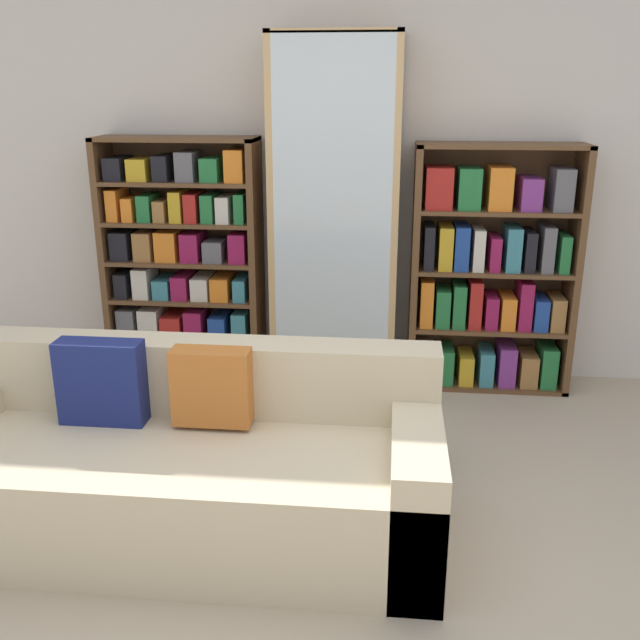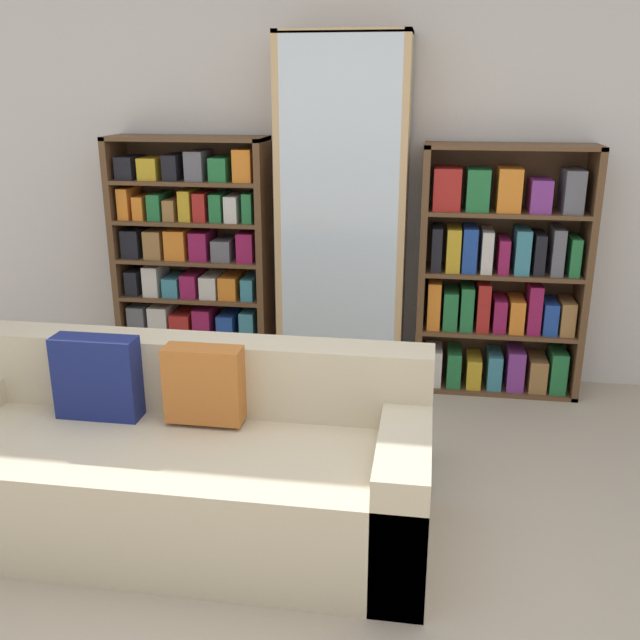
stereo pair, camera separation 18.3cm
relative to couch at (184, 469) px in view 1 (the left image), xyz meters
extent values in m
plane|color=tan|center=(0.56, -0.50, -0.28)|extent=(16.00, 16.00, 0.00)
cube|color=beige|center=(0.56, 1.91, 1.07)|extent=(6.47, 0.06, 2.70)
cube|color=beige|center=(0.00, -0.04, -0.07)|extent=(2.09, 0.82, 0.43)
cube|color=beige|center=(0.00, 0.27, 0.31)|extent=(2.09, 0.20, 0.32)
cube|color=beige|center=(0.95, -0.04, -0.01)|extent=(0.20, 0.82, 0.55)
cube|color=navy|center=(-0.36, 0.11, 0.33)|extent=(0.36, 0.12, 0.36)
cube|color=#B76628|center=(0.11, 0.11, 0.33)|extent=(0.32, 0.12, 0.32)
cube|color=brown|center=(-0.94, 1.70, 0.47)|extent=(0.04, 0.32, 1.50)
cube|color=brown|center=(0.00, 1.70, 0.47)|extent=(0.04, 0.32, 1.50)
cube|color=brown|center=(-0.47, 1.70, 1.21)|extent=(0.97, 0.32, 0.02)
cube|color=brown|center=(-0.47, 1.70, -0.27)|extent=(0.97, 0.32, 0.02)
cube|color=brown|center=(-0.47, 1.86, 0.47)|extent=(0.97, 0.01, 1.50)
cube|color=brown|center=(-0.47, 1.70, -0.02)|extent=(0.89, 0.32, 0.02)
cube|color=brown|center=(-0.47, 1.70, 0.23)|extent=(0.89, 0.32, 0.02)
cube|color=brown|center=(-0.47, 1.70, 0.47)|extent=(0.89, 0.32, 0.02)
cube|color=brown|center=(-0.47, 1.70, 0.71)|extent=(0.89, 0.32, 0.02)
cube|color=brown|center=(-0.47, 1.70, 0.95)|extent=(0.89, 0.32, 0.02)
cube|color=beige|center=(-0.83, 1.69, -0.18)|extent=(0.09, 0.24, 0.16)
cube|color=beige|center=(-0.69, 1.69, -0.17)|extent=(0.12, 0.24, 0.18)
cube|color=#8E1947|center=(-0.54, 1.69, -0.18)|extent=(0.11, 0.24, 0.16)
cube|color=teal|center=(-0.39, 1.69, -0.17)|extent=(0.11, 0.24, 0.19)
cube|color=gold|center=(-0.25, 1.69, -0.17)|extent=(0.12, 0.24, 0.17)
cube|color=orange|center=(-0.10, 1.69, -0.17)|extent=(0.10, 0.24, 0.18)
cube|color=#5B5B60|center=(-0.83, 1.69, 0.08)|extent=(0.11, 0.24, 0.17)
cube|color=beige|center=(-0.69, 1.69, 0.08)|extent=(0.13, 0.24, 0.17)
cube|color=#AD231E|center=(-0.54, 1.69, 0.06)|extent=(0.13, 0.24, 0.13)
cube|color=#8E1947|center=(-0.40, 1.69, 0.08)|extent=(0.11, 0.24, 0.16)
cube|color=#1E4293|center=(-0.25, 1.69, 0.06)|extent=(0.11, 0.24, 0.13)
cube|color=teal|center=(-0.11, 1.69, 0.08)|extent=(0.09, 0.24, 0.16)
cube|color=black|center=(-0.84, 1.69, 0.32)|extent=(0.08, 0.24, 0.16)
cube|color=beige|center=(-0.72, 1.69, 0.33)|extent=(0.10, 0.24, 0.19)
cube|color=teal|center=(-0.59, 1.69, 0.30)|extent=(0.10, 0.24, 0.12)
cube|color=#8E1947|center=(-0.47, 1.69, 0.31)|extent=(0.10, 0.24, 0.15)
cube|color=beige|center=(-0.34, 1.69, 0.31)|extent=(0.11, 0.24, 0.14)
cube|color=orange|center=(-0.22, 1.69, 0.31)|extent=(0.11, 0.24, 0.14)
cube|color=teal|center=(-0.10, 1.69, 0.31)|extent=(0.08, 0.24, 0.14)
cube|color=black|center=(-0.83, 1.69, 0.57)|extent=(0.11, 0.24, 0.18)
cube|color=olive|center=(-0.69, 1.69, 0.57)|extent=(0.11, 0.24, 0.18)
cube|color=orange|center=(-0.54, 1.69, 0.57)|extent=(0.13, 0.24, 0.18)
cube|color=#8E1947|center=(-0.39, 1.69, 0.57)|extent=(0.11, 0.24, 0.17)
cube|color=#5B5B60|center=(-0.25, 1.69, 0.54)|extent=(0.12, 0.24, 0.13)
cube|color=#8E1947|center=(-0.10, 1.69, 0.57)|extent=(0.10, 0.24, 0.18)
cube|color=orange|center=(-0.85, 1.69, 0.82)|extent=(0.07, 0.24, 0.19)
cube|color=orange|center=(-0.76, 1.69, 0.79)|extent=(0.07, 0.24, 0.14)
cube|color=#237038|center=(-0.66, 1.69, 0.80)|extent=(0.08, 0.24, 0.16)
cube|color=olive|center=(-0.57, 1.69, 0.79)|extent=(0.07, 0.24, 0.13)
cube|color=gold|center=(-0.47, 1.69, 0.81)|extent=(0.07, 0.24, 0.18)
cube|color=#AD231E|center=(-0.37, 1.69, 0.81)|extent=(0.08, 0.24, 0.17)
cube|color=#237038|center=(-0.27, 1.69, 0.81)|extent=(0.07, 0.24, 0.17)
cube|color=beige|center=(-0.18, 1.69, 0.80)|extent=(0.08, 0.24, 0.16)
cube|color=#237038|center=(-0.08, 1.69, 0.81)|extent=(0.06, 0.24, 0.18)
cube|color=black|center=(-0.83, 1.69, 1.03)|extent=(0.11, 0.24, 0.14)
cube|color=gold|center=(-0.68, 1.69, 1.03)|extent=(0.12, 0.24, 0.13)
cube|color=black|center=(-0.54, 1.69, 1.04)|extent=(0.09, 0.24, 0.15)
cube|color=#5B5B60|center=(-0.39, 1.69, 1.05)|extent=(0.11, 0.24, 0.17)
cube|color=#237038|center=(-0.25, 1.69, 1.03)|extent=(0.11, 0.24, 0.14)
cube|color=orange|center=(-0.10, 1.69, 1.06)|extent=(0.11, 0.24, 0.19)
cube|color=tan|center=(0.13, 1.68, 0.76)|extent=(0.04, 0.36, 2.08)
cube|color=tan|center=(0.84, 1.68, 0.76)|extent=(0.04, 0.36, 2.08)
cube|color=tan|center=(0.48, 1.68, 1.79)|extent=(0.76, 0.36, 0.02)
cube|color=tan|center=(0.48, 1.68, -0.27)|extent=(0.76, 0.36, 0.02)
cube|color=tan|center=(0.48, 1.86, 0.76)|extent=(0.76, 0.01, 2.08)
cube|color=silver|center=(0.48, 1.51, 0.76)|extent=(0.68, 0.01, 2.06)
cube|color=tan|center=(0.48, 1.68, 0.15)|extent=(0.68, 0.32, 0.02)
cube|color=tan|center=(0.48, 1.68, 0.55)|extent=(0.68, 0.32, 0.02)
cube|color=tan|center=(0.48, 1.68, 0.96)|extent=(0.68, 0.32, 0.02)
cube|color=tan|center=(0.48, 1.68, 1.37)|extent=(0.68, 0.32, 0.02)
cylinder|color=silver|center=(0.22, 1.70, -0.22)|extent=(0.01, 0.01, 0.09)
cone|color=silver|center=(0.22, 1.70, -0.12)|extent=(0.07, 0.07, 0.11)
cylinder|color=silver|center=(0.32, 1.69, -0.22)|extent=(0.01, 0.01, 0.09)
cone|color=silver|center=(0.32, 1.69, -0.12)|extent=(0.07, 0.07, 0.11)
cylinder|color=silver|center=(0.43, 1.67, -0.22)|extent=(0.01, 0.01, 0.09)
cone|color=silver|center=(0.43, 1.67, -0.12)|extent=(0.07, 0.07, 0.11)
cylinder|color=silver|center=(0.54, 1.67, -0.22)|extent=(0.01, 0.01, 0.09)
cone|color=silver|center=(0.54, 1.67, -0.12)|extent=(0.07, 0.07, 0.11)
cylinder|color=silver|center=(0.64, 1.67, -0.22)|extent=(0.01, 0.01, 0.09)
cone|color=silver|center=(0.64, 1.67, -0.12)|extent=(0.07, 0.07, 0.11)
cylinder|color=silver|center=(0.75, 1.70, -0.22)|extent=(0.01, 0.01, 0.09)
cone|color=silver|center=(0.75, 1.70, -0.12)|extent=(0.07, 0.07, 0.11)
cylinder|color=silver|center=(0.22, 1.68, 0.20)|extent=(0.01, 0.01, 0.08)
cone|color=silver|center=(0.22, 1.68, 0.28)|extent=(0.07, 0.07, 0.09)
cylinder|color=silver|center=(0.32, 1.68, 0.20)|extent=(0.01, 0.01, 0.08)
cone|color=silver|center=(0.32, 1.68, 0.28)|extent=(0.07, 0.07, 0.09)
cylinder|color=silver|center=(0.43, 1.70, 0.20)|extent=(0.01, 0.01, 0.08)
cone|color=silver|center=(0.43, 1.70, 0.28)|extent=(0.07, 0.07, 0.09)
cylinder|color=silver|center=(0.54, 1.68, 0.20)|extent=(0.01, 0.01, 0.08)
cone|color=silver|center=(0.54, 1.68, 0.28)|extent=(0.07, 0.07, 0.09)
cylinder|color=silver|center=(0.64, 1.66, 0.20)|extent=(0.01, 0.01, 0.08)
cone|color=silver|center=(0.64, 1.66, 0.28)|extent=(0.07, 0.07, 0.09)
cylinder|color=silver|center=(0.75, 1.69, 0.20)|extent=(0.01, 0.01, 0.08)
cone|color=silver|center=(0.75, 1.69, 0.28)|extent=(0.07, 0.07, 0.09)
cylinder|color=silver|center=(0.24, 1.70, 0.61)|extent=(0.01, 0.01, 0.08)
cone|color=silver|center=(0.24, 1.70, 0.69)|extent=(0.09, 0.09, 0.10)
cylinder|color=silver|center=(0.40, 1.68, 0.61)|extent=(0.01, 0.01, 0.08)
cone|color=silver|center=(0.40, 1.68, 0.69)|extent=(0.09, 0.09, 0.10)
cylinder|color=silver|center=(0.56, 1.68, 0.61)|extent=(0.01, 0.01, 0.08)
cone|color=silver|center=(0.56, 1.68, 0.69)|extent=(0.09, 0.09, 0.10)
cylinder|color=silver|center=(0.72, 1.67, 0.61)|extent=(0.01, 0.01, 0.08)
cone|color=silver|center=(0.72, 1.67, 0.69)|extent=(0.09, 0.09, 0.10)
cylinder|color=silver|center=(0.24, 1.67, 1.01)|extent=(0.01, 0.01, 0.08)
cone|color=silver|center=(0.24, 1.67, 1.11)|extent=(0.09, 0.09, 0.10)
cylinder|color=silver|center=(0.40, 1.70, 1.01)|extent=(0.01, 0.01, 0.08)
cone|color=silver|center=(0.40, 1.70, 1.11)|extent=(0.09, 0.09, 0.10)
cylinder|color=silver|center=(0.56, 1.67, 1.01)|extent=(0.01, 0.01, 0.08)
cone|color=silver|center=(0.56, 1.67, 1.11)|extent=(0.09, 0.09, 0.10)
cylinder|color=silver|center=(0.72, 1.67, 1.01)|extent=(0.01, 0.01, 0.08)
cone|color=silver|center=(0.72, 1.67, 1.11)|extent=(0.09, 0.09, 0.10)
cylinder|color=silver|center=(0.27, 1.67, 1.42)|extent=(0.01, 0.01, 0.07)
cone|color=silver|center=(0.27, 1.67, 1.50)|extent=(0.09, 0.09, 0.09)
cylinder|color=silver|center=(0.48, 1.70, 1.42)|extent=(0.01, 0.01, 0.07)
cone|color=silver|center=(0.48, 1.70, 1.50)|extent=(0.09, 0.09, 0.09)
cylinder|color=silver|center=(0.70, 1.67, 1.42)|extent=(0.01, 0.01, 0.07)
cone|color=silver|center=(0.70, 1.67, 1.50)|extent=(0.09, 0.09, 0.09)
cube|color=brown|center=(0.97, 1.70, 0.46)|extent=(0.04, 0.32, 1.48)
cube|color=brown|center=(1.90, 1.70, 0.46)|extent=(0.04, 0.32, 1.48)
cube|color=brown|center=(1.44, 1.70, 1.18)|extent=(0.97, 0.32, 0.02)
cube|color=brown|center=(1.44, 1.70, -0.27)|extent=(0.97, 0.32, 0.02)
cube|color=brown|center=(1.44, 1.86, 0.46)|extent=(0.97, 0.01, 1.48)
cube|color=brown|center=(1.44, 1.70, 0.10)|extent=(0.89, 0.32, 0.02)
cube|color=brown|center=(1.44, 1.70, 0.46)|extent=(0.89, 0.32, 0.02)
cube|color=brown|center=(1.44, 1.70, 0.81)|extent=(0.89, 0.32, 0.02)
cube|color=beige|center=(1.06, 1.69, -0.15)|extent=(0.10, 0.24, 0.23)
cube|color=#237038|center=(1.19, 1.69, -0.15)|extent=(0.08, 0.24, 0.22)
cube|color=gold|center=(1.31, 1.69, -0.17)|extent=(0.09, 0.24, 0.18)
cube|color=teal|center=(1.43, 1.69, -0.15)|extent=(0.08, 0.24, 0.22)
cube|color=#7A3384|center=(1.56, 1.69, -0.14)|extent=(0.10, 0.24, 0.25)
cube|color=olive|center=(1.69, 1.69, -0.16)|extent=(0.10, 0.24, 0.20)
cube|color=#237038|center=(1.81, 1.69, -0.13)|extent=(0.09, 0.24, 0.25)
cube|color=orange|center=(1.05, 1.69, 0.25)|extent=(0.08, 0.24, 0.29)
cube|color=#237038|center=(1.15, 1.69, 0.23)|extent=(0.08, 0.24, 0.23)
cube|color=#237038|center=(1.24, 1.69, 0.24)|extent=(0.07, 0.24, 0.27)
cube|color=#AD231E|center=(1.34, 1.69, 0.26)|extent=(0.07, 0.24, 0.29)
cube|color=#8E1947|center=(1.44, 1.69, 0.21)|extent=(0.07, 0.24, 0.20)
cube|color=orange|center=(1.53, 1.69, 0.21)|extent=(0.08, 0.24, 0.20)
cube|color=#8E1947|center=(1.63, 1.69, 0.26)|extent=(0.08, 0.24, 0.29)
cube|color=#1E4293|center=(1.73, 1.69, 0.20)|extent=(0.08, 0.24, 0.19)
cube|color=olive|center=(1.82, 1.69, 0.21)|extent=(0.08, 0.24, 0.20)
cube|color=black|center=(1.05, 1.69, 0.60)|extent=(0.06, 0.24, 0.26)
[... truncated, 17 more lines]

